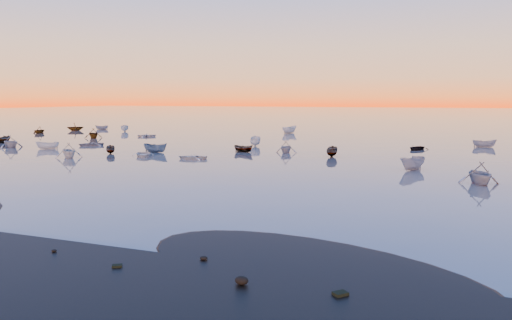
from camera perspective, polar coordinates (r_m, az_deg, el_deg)
The scene contains 6 objects.
ground at distance 125.90m, azimuth 10.71°, elevation 3.49°, with size 600.00×600.00×0.00m, color slate.
mud_lobes at distance 33.11m, azimuth -23.82°, elevation -6.85°, with size 140.00×6.00×0.07m, color black, non-canonical shape.
moored_fleet at distance 80.29m, azimuth 4.51°, elevation 1.61°, with size 124.00×58.00×1.20m, color silver, non-canonical shape.
boat_near_left at distance 67.16m, azimuth -12.76°, elevation 0.39°, with size 3.96×1.65×0.99m, color silver.
boat_near_center at distance 72.04m, azimuth -11.41°, elevation 0.87°, with size 3.84×1.63×1.33m, color #3D5975.
boat_near_right at distance 70.23m, azimuth 3.46°, elevation 0.84°, with size 3.67×1.65×1.29m, color gray.
Camera 1 is at (23.02, -23.54, 7.64)m, focal length 35.00 mm.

